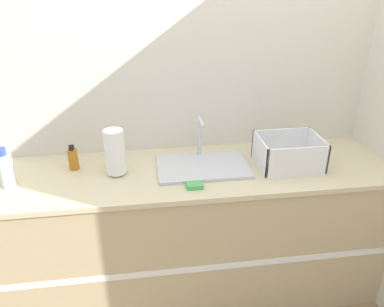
% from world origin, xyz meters
% --- Properties ---
extents(wall_back, '(4.87, 0.06, 2.60)m').
position_xyz_m(wall_back, '(0.00, 0.66, 1.30)').
color(wall_back, beige).
rests_on(wall_back, ground_plane).
extents(counter_cabinet, '(2.50, 0.66, 0.92)m').
position_xyz_m(counter_cabinet, '(0.00, 0.32, 0.46)').
color(counter_cabinet, tan).
rests_on(counter_cabinet, ground_plane).
extents(sink, '(0.54, 0.34, 0.28)m').
position_xyz_m(sink, '(0.12, 0.33, 0.94)').
color(sink, silver).
rests_on(sink, counter_cabinet).
extents(paper_towel_roll, '(0.11, 0.11, 0.27)m').
position_xyz_m(paper_towel_roll, '(-0.39, 0.33, 1.06)').
color(paper_towel_roll, '#4C4C51').
rests_on(paper_towel_roll, counter_cabinet).
extents(dish_rack, '(0.37, 0.29, 0.18)m').
position_xyz_m(dish_rack, '(0.62, 0.28, 0.99)').
color(dish_rack, white).
rests_on(dish_rack, counter_cabinet).
extents(bottle_clear, '(0.08, 0.08, 0.23)m').
position_xyz_m(bottle_clear, '(-0.96, 0.27, 1.02)').
color(bottle_clear, silver).
rests_on(bottle_clear, counter_cabinet).
extents(bottle_amber, '(0.06, 0.06, 0.15)m').
position_xyz_m(bottle_amber, '(-0.64, 0.42, 0.99)').
color(bottle_amber, '#B26B19').
rests_on(bottle_amber, counter_cabinet).
extents(sponge, '(0.09, 0.06, 0.02)m').
position_xyz_m(sponge, '(0.04, 0.11, 0.94)').
color(sponge, '#4CB259').
rests_on(sponge, counter_cabinet).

